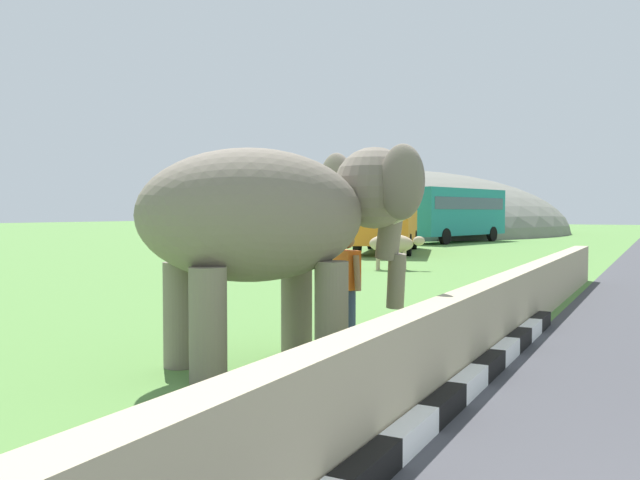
# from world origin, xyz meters

# --- Properties ---
(barrier_parapet) EXTENTS (28.00, 0.36, 1.00)m
(barrier_parapet) POSITION_xyz_m (2.00, 3.77, 0.50)
(barrier_parapet) COLOR tan
(barrier_parapet) RESTS_ON ground_plane
(elephant) EXTENTS (3.95, 3.45, 2.89)m
(elephant) POSITION_xyz_m (3.20, 6.06, 1.88)
(elephant) COLOR slate
(elephant) RESTS_ON ground_plane
(person_handler) EXTENTS (0.41, 0.61, 1.66)m
(person_handler) POSITION_xyz_m (4.65, 5.81, 0.93)
(person_handler) COLOR navy
(person_handler) RESTS_ON ground_plane
(bus_orange) EXTENTS (8.81, 4.87, 3.50)m
(bus_orange) POSITION_xyz_m (25.97, 13.80, 2.08)
(bus_orange) COLOR orange
(bus_orange) RESTS_ON ground_plane
(bus_teal) EXTENTS (9.78, 4.74, 3.50)m
(bus_teal) POSITION_xyz_m (37.89, 13.96, 2.08)
(bus_teal) COLOR teal
(bus_teal) RESTS_ON ground_plane
(cow_near) EXTENTS (1.07, 1.92, 1.23)m
(cow_near) POSITION_xyz_m (16.69, 9.86, 0.87)
(cow_near) COLOR tan
(cow_near) RESTS_ON ground_plane
(hill_east) EXTENTS (41.51, 33.21, 11.99)m
(hill_east) POSITION_xyz_m (55.00, 25.57, 0.00)
(hill_east) COLOR slate
(hill_east) RESTS_ON ground_plane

